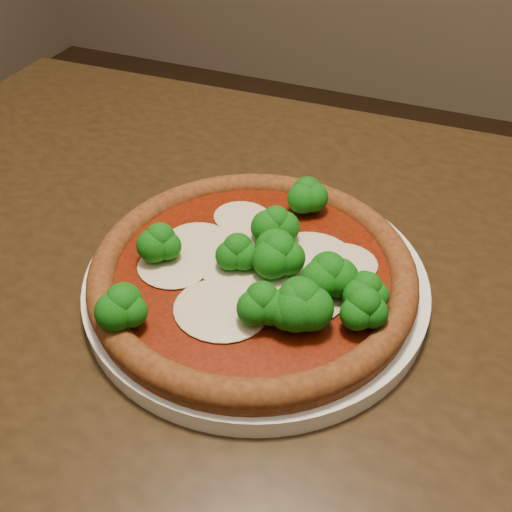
% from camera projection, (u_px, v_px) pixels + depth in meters
% --- Properties ---
extents(dining_table, '(1.10, 0.82, 0.75)m').
position_uv_depth(dining_table, '(265.00, 371.00, 0.59)').
color(dining_table, black).
rests_on(dining_table, floor).
extents(plate, '(0.31, 0.31, 0.02)m').
position_uv_depth(plate, '(256.00, 281.00, 0.53)').
color(plate, white).
rests_on(plate, dining_table).
extents(pizza, '(0.29, 0.29, 0.06)m').
position_uv_depth(pizza, '(258.00, 270.00, 0.50)').
color(pizza, brown).
rests_on(pizza, plate).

